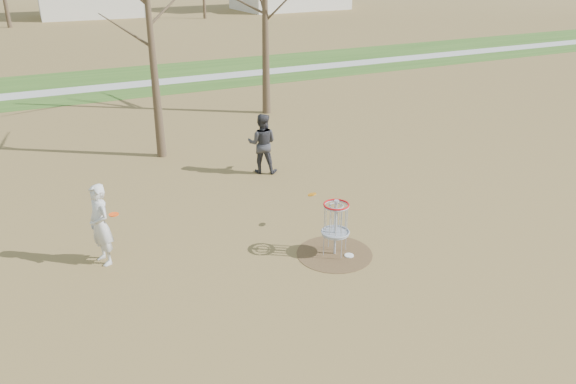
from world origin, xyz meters
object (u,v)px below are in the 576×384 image
object	(u,v)px
player_standing	(100,225)
disc_golf_basket	(336,219)
disc_grounded	(349,255)
player_throwing	(262,143)

from	to	relation	value
player_standing	disc_golf_basket	bearing A→B (deg)	50.39
player_standing	disc_grounded	world-z (taller)	player_standing
disc_grounded	player_throwing	bearing A→B (deg)	87.03
player_throwing	disc_grounded	distance (m)	5.92
disc_grounded	disc_golf_basket	distance (m)	0.96
player_throwing	disc_grounded	world-z (taller)	player_throwing
player_standing	disc_grounded	size ratio (longest dim) A/B	8.70
player_throwing	disc_grounded	size ratio (longest dim) A/B	8.76
player_throwing	disc_golf_basket	world-z (taller)	player_throwing
disc_golf_basket	player_throwing	bearing A→B (deg)	84.31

